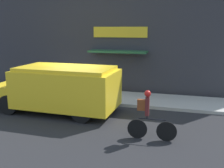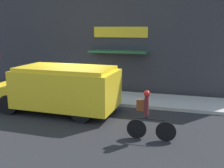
% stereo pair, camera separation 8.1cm
% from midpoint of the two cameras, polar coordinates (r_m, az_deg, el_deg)
% --- Properties ---
extents(ground_plane, '(70.00, 70.00, 0.00)m').
position_cam_midpoint_polar(ground_plane, '(12.92, -7.56, -4.10)').
color(ground_plane, '#232326').
extents(sidewalk, '(28.00, 2.42, 0.15)m').
position_cam_midpoint_polar(sidewalk, '(13.98, -5.56, -2.49)').
color(sidewalk, '#ADAAA3').
rests_on(sidewalk, ground_plane).
extents(storefront, '(16.63, 1.06, 5.42)m').
position_cam_midpoint_polar(storefront, '(14.92, -3.52, 8.73)').
color(storefront, '#2D2D33').
rests_on(storefront, ground_plane).
extents(school_bus, '(5.46, 2.80, 1.99)m').
position_cam_midpoint_polar(school_bus, '(11.48, -11.08, -0.84)').
color(school_bus, yellow).
rests_on(school_bus, ground_plane).
extents(cyclist, '(1.61, 0.21, 1.65)m').
position_cam_midpoint_polar(cyclist, '(8.59, 8.05, -6.93)').
color(cyclist, black).
rests_on(cyclist, ground_plane).
extents(trash_bin, '(0.49, 0.49, 0.81)m').
position_cam_midpoint_polar(trash_bin, '(14.22, -2.08, -0.22)').
color(trash_bin, slate).
rests_on(trash_bin, sidewalk).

